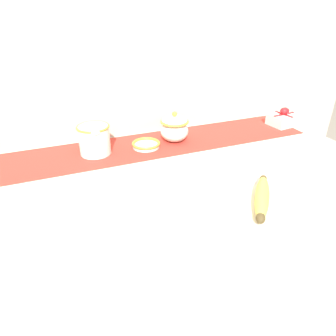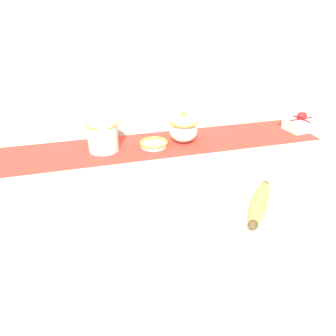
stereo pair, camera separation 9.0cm
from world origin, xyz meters
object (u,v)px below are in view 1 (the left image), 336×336
Objects in this scene: small_dish at (145,145)px; banana at (262,197)px; sugar_bowl at (174,128)px; spoon at (225,155)px; gift_box at (283,119)px; cream_pitcher at (94,139)px.

banana is (0.19, -0.47, 0.01)m from small_dish.
sugar_bowl is 0.23m from spoon.
spoon is (0.12, -0.19, -0.05)m from sugar_bowl.
spoon is at bearing -35.50° from small_dish.
small_dish is 0.50m from banana.
gift_box is at bearing 48.50° from spoon.
spoon is at bearing -58.28° from sugar_bowl.
sugar_bowl is 0.74× the size of spoon.
sugar_bowl is 0.14m from small_dish.
small_dish is at bearing 169.25° from spoon.
small_dish is 0.56× the size of banana.
small_dish is at bearing -5.23° from cream_pitcher.
spoon is 1.30× the size of gift_box.
sugar_bowl is 1.12× the size of small_dish.
small_dish is 0.66× the size of spoon.
spoon is at bearing 78.52° from banana.
cream_pitcher is at bearing 179.10° from gift_box.
small_dish is 0.86× the size of gift_box.
small_dish is 0.30m from spoon.
gift_box reaches higher than spoon.
sugar_bowl is at bearing -0.19° from cream_pitcher.
banana is 0.66m from gift_box.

